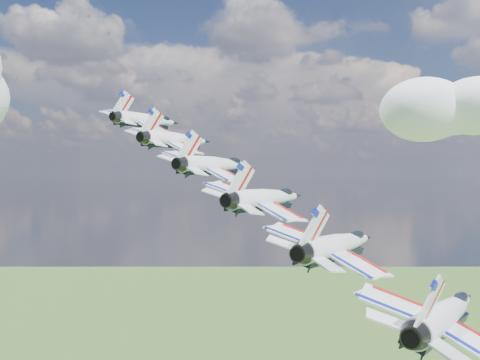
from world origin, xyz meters
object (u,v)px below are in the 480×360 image
(jet_2, at_px, (216,165))
(jet_5, at_px, (445,314))
(jet_1, at_px, (178,140))
(jet_3, at_px, (267,198))
(jet_4, at_px, (339,244))
(jet_0, at_px, (148,120))

(jet_2, height_order, jet_5, jet_2)
(jet_1, xyz_separation_m, jet_2, (7.84, -8.39, -3.51))
(jet_1, xyz_separation_m, jet_3, (15.68, -16.78, -7.02))
(jet_3, distance_m, jet_5, 24.02)
(jet_3, height_order, jet_4, jet_3)
(jet_4, bearing_deg, jet_1, 152.57)
(jet_0, distance_m, jet_1, 12.01)
(jet_0, height_order, jet_1, jet_0)
(jet_3, distance_m, jet_4, 12.01)
(jet_1, bearing_deg, jet_3, -27.43)
(jet_0, xyz_separation_m, jet_2, (15.68, -16.78, -7.02))
(jet_0, relative_size, jet_3, 1.00)
(jet_4, bearing_deg, jet_2, 152.57)
(jet_0, height_order, jet_3, jet_0)
(jet_2, relative_size, jet_5, 1.00)
(jet_0, bearing_deg, jet_5, -27.43)
(jet_2, xyz_separation_m, jet_5, (23.52, -25.18, -10.54))
(jet_5, bearing_deg, jet_2, 152.57)
(jet_2, xyz_separation_m, jet_4, (15.68, -16.78, -7.02))
(jet_0, xyz_separation_m, jet_5, (39.21, -41.96, -17.56))
(jet_0, relative_size, jet_4, 1.00)
(jet_2, height_order, jet_3, jet_2)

